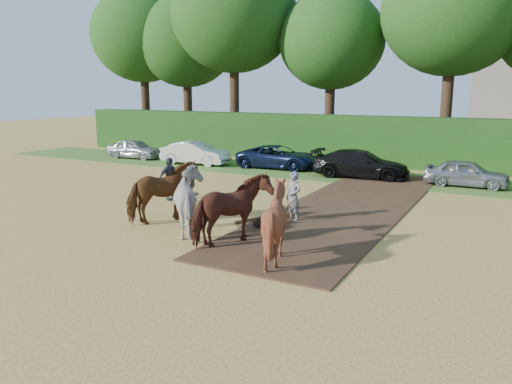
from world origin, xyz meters
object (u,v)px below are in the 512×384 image
at_px(plough_team, 215,206).
at_px(spectator_far, 170,179).
at_px(parked_cars, 426,168).
at_px(spectator_near, 192,197).
at_px(church, 503,8).

bearing_deg(plough_team, spectator_far, 140.85).
height_order(plough_team, parked_cars, plough_team).
distance_m(spectator_near, spectator_far, 3.66).
distance_m(spectator_far, church, 52.82).
relative_size(spectator_far, plough_team, 0.24).
height_order(plough_team, church, church).
bearing_deg(parked_cars, spectator_near, -117.07).
relative_size(spectator_far, church, 0.07).
height_order(spectator_near, plough_team, plough_team).
height_order(spectator_near, church, church).
bearing_deg(plough_team, parked_cars, 72.77).
bearing_deg(spectator_near, church, -9.72).
distance_m(spectator_far, plough_team, 6.07).
distance_m(spectator_near, church, 54.67).
bearing_deg(church, spectator_far, -100.79).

